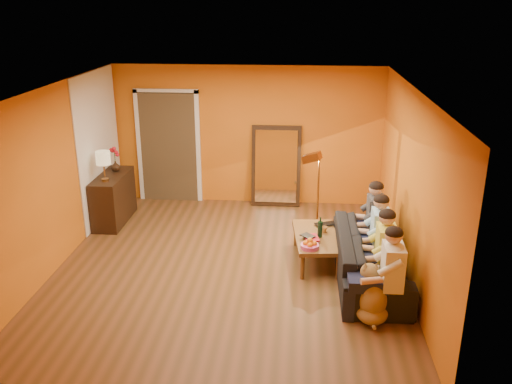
# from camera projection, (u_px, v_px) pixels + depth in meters

# --- Properties ---
(room_shell) EXTENTS (5.00, 5.50, 2.60)m
(room_shell) POSITION_uv_depth(u_px,v_px,m) (231.00, 175.00, 7.88)
(room_shell) COLOR brown
(room_shell) RESTS_ON ground
(white_accent) EXTENTS (0.02, 1.90, 2.58)m
(white_accent) POSITION_uv_depth(u_px,v_px,m) (99.00, 147.00, 9.37)
(white_accent) COLOR white
(white_accent) RESTS_ON wall_left
(doorway_recess) EXTENTS (1.06, 0.30, 2.10)m
(doorway_recess) POSITION_uv_depth(u_px,v_px,m) (170.00, 146.00, 10.39)
(doorway_recess) COLOR #3F2D19
(doorway_recess) RESTS_ON floor
(door_jamb_left) EXTENTS (0.08, 0.06, 2.20)m
(door_jamb_left) POSITION_uv_depth(u_px,v_px,m) (139.00, 147.00, 10.32)
(door_jamb_left) COLOR white
(door_jamb_left) RESTS_ON wall_back
(door_jamb_right) EXTENTS (0.08, 0.06, 2.20)m
(door_jamb_right) POSITION_uv_depth(u_px,v_px,m) (198.00, 148.00, 10.23)
(door_jamb_right) COLOR white
(door_jamb_right) RESTS_ON wall_back
(door_header) EXTENTS (1.22, 0.06, 0.08)m
(door_header) POSITION_uv_depth(u_px,v_px,m) (166.00, 91.00, 9.91)
(door_header) COLOR white
(door_header) RESTS_ON wall_back
(mirror_frame) EXTENTS (0.92, 0.27, 1.51)m
(mirror_frame) POSITION_uv_depth(u_px,v_px,m) (276.00, 166.00, 10.14)
(mirror_frame) COLOR black
(mirror_frame) RESTS_ON floor
(mirror_glass) EXTENTS (0.78, 0.21, 1.35)m
(mirror_glass) POSITION_uv_depth(u_px,v_px,m) (276.00, 167.00, 10.10)
(mirror_glass) COLOR white
(mirror_glass) RESTS_ON mirror_frame
(sideboard) EXTENTS (0.44, 1.18, 0.85)m
(sideboard) POSITION_uv_depth(u_px,v_px,m) (114.00, 198.00, 9.46)
(sideboard) COLOR black
(sideboard) RESTS_ON floor
(table_lamp) EXTENTS (0.24, 0.24, 0.51)m
(table_lamp) POSITION_uv_depth(u_px,v_px,m) (104.00, 166.00, 8.95)
(table_lamp) COLOR beige
(table_lamp) RESTS_ON sideboard
(sofa) EXTENTS (2.30, 0.90, 0.67)m
(sofa) POSITION_uv_depth(u_px,v_px,m) (370.00, 257.00, 7.54)
(sofa) COLOR black
(sofa) RESTS_ON floor
(coffee_table) EXTENTS (0.74, 1.28, 0.42)m
(coffee_table) POSITION_uv_depth(u_px,v_px,m) (316.00, 248.00, 8.08)
(coffee_table) COLOR brown
(coffee_table) RESTS_ON floor
(floor_lamp) EXTENTS (0.36, 0.33, 1.44)m
(floor_lamp) POSITION_uv_depth(u_px,v_px,m) (318.00, 197.00, 8.67)
(floor_lamp) COLOR #A87131
(floor_lamp) RESTS_ON floor
(dog) EXTENTS (0.51, 0.68, 0.71)m
(dog) POSITION_uv_depth(u_px,v_px,m) (373.00, 293.00, 6.56)
(dog) COLOR olive
(dog) RESTS_ON floor
(person_far_left) EXTENTS (0.70, 0.44, 1.22)m
(person_far_left) POSITION_uv_depth(u_px,v_px,m) (392.00, 274.00, 6.50)
(person_far_left) COLOR beige
(person_far_left) RESTS_ON sofa
(person_mid_left) EXTENTS (0.70, 0.44, 1.22)m
(person_mid_left) POSITION_uv_depth(u_px,v_px,m) (385.00, 253.00, 7.01)
(person_mid_left) COLOR gold
(person_mid_left) RESTS_ON sofa
(person_mid_right) EXTENTS (0.70, 0.44, 1.22)m
(person_mid_right) POSITION_uv_depth(u_px,v_px,m) (380.00, 236.00, 7.53)
(person_mid_right) COLOR #97C7E9
(person_mid_right) RESTS_ON sofa
(person_far_right) EXTENTS (0.70, 0.44, 1.22)m
(person_far_right) POSITION_uv_depth(u_px,v_px,m) (375.00, 221.00, 8.04)
(person_far_right) COLOR #2F2F34
(person_far_right) RESTS_ON sofa
(fruit_bowl) EXTENTS (0.26, 0.26, 0.16)m
(fruit_bowl) POSITION_uv_depth(u_px,v_px,m) (310.00, 243.00, 7.57)
(fruit_bowl) COLOR #CB478B
(fruit_bowl) RESTS_ON coffee_table
(wine_bottle) EXTENTS (0.07, 0.07, 0.31)m
(wine_bottle) POSITION_uv_depth(u_px,v_px,m) (320.00, 227.00, 7.90)
(wine_bottle) COLOR black
(wine_bottle) RESTS_ON coffee_table
(tumbler) EXTENTS (0.12, 0.12, 0.09)m
(tumbler) POSITION_uv_depth(u_px,v_px,m) (324.00, 230.00, 8.09)
(tumbler) COLOR #B27F3F
(tumbler) RESTS_ON coffee_table
(laptop) EXTENTS (0.42, 0.35, 0.03)m
(laptop) POSITION_uv_depth(u_px,v_px,m) (328.00, 225.00, 8.32)
(laptop) COLOR black
(laptop) RESTS_ON coffee_table
(book_lower) EXTENTS (0.20, 0.27, 0.03)m
(book_lower) POSITION_uv_depth(u_px,v_px,m) (304.00, 240.00, 7.83)
(book_lower) COLOR black
(book_lower) RESTS_ON coffee_table
(book_mid) EXTENTS (0.24, 0.30, 0.02)m
(book_mid) POSITION_uv_depth(u_px,v_px,m) (305.00, 238.00, 7.83)
(book_mid) COLOR red
(book_mid) RESTS_ON book_lower
(book_upper) EXTENTS (0.24, 0.24, 0.02)m
(book_upper) POSITION_uv_depth(u_px,v_px,m) (304.00, 237.00, 7.80)
(book_upper) COLOR black
(book_upper) RESTS_ON book_mid
(vase) EXTENTS (0.17, 0.17, 0.18)m
(vase) POSITION_uv_depth(u_px,v_px,m) (116.00, 166.00, 9.52)
(vase) COLOR black
(vase) RESTS_ON sideboard
(flowers) EXTENTS (0.17, 0.17, 0.45)m
(flowers) POSITION_uv_depth(u_px,v_px,m) (114.00, 152.00, 9.43)
(flowers) COLOR red
(flowers) RESTS_ON vase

